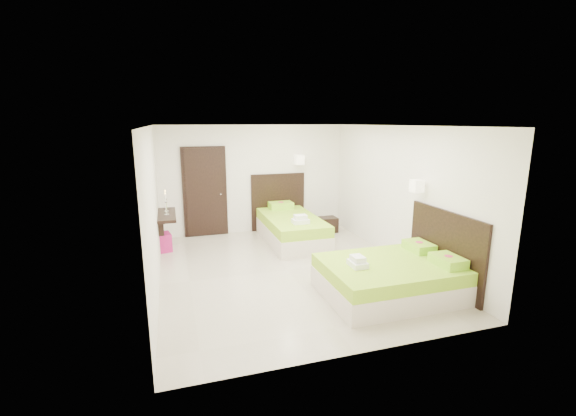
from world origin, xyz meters
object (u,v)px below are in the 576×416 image
object	(u,v)px
bed_single	(290,226)
bed_double	(394,276)
ottoman	(161,242)
nightstand	(328,224)

from	to	relation	value
bed_single	bed_double	world-z (taller)	bed_single
bed_single	bed_double	bearing A→B (deg)	-77.23
bed_single	ottoman	distance (m)	2.82
bed_double	ottoman	distance (m)	4.80
bed_single	nightstand	xyz separation A→B (m)	(1.12, 0.43, -0.16)
bed_single	ottoman	bearing A→B (deg)	177.92
bed_double	nightstand	xyz separation A→B (m)	(0.40, 3.58, -0.12)
nightstand	bed_single	bearing A→B (deg)	-158.78
nightstand	ottoman	xyz separation A→B (m)	(-3.93, -0.33, 0.01)
bed_single	nightstand	distance (m)	1.21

